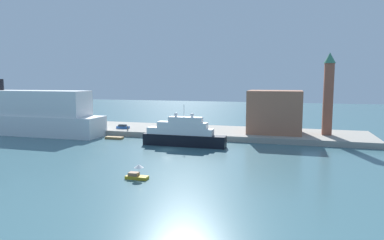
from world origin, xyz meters
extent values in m
plane|color=#3D6670|center=(0.00, 0.00, 0.00)|extent=(400.00, 400.00, 0.00)
cube|color=gray|center=(0.00, 27.43, 0.84)|extent=(110.00, 22.87, 1.67)
cube|color=black|center=(2.69, 6.34, 1.59)|extent=(23.20, 3.50, 3.17)
cube|color=white|center=(1.53, 6.34, 4.07)|extent=(18.56, 3.22, 1.81)
cube|color=white|center=(2.23, 6.34, 5.81)|extent=(13.92, 2.94, 1.67)
cube|color=white|center=(3.16, 6.34, 7.37)|extent=(9.28, 2.66, 1.45)
cylinder|color=silver|center=(2.69, 6.34, 9.80)|extent=(0.16, 0.16, 3.42)
sphere|color=white|center=(5.01, 6.34, 8.63)|extent=(1.08, 1.08, 1.08)
sphere|color=white|center=(0.37, 6.34, 8.63)|extent=(1.08, 1.08, 1.08)
cube|color=white|center=(-56.53, 11.73, 3.24)|extent=(58.88, 10.27, 6.47)
cube|color=white|center=(-56.53, 11.73, 10.56)|extent=(49.46, 9.25, 8.18)
cube|color=#B7991E|center=(3.87, -26.38, 0.29)|extent=(4.18, 1.70, 0.58)
cube|color=#8C6647|center=(3.24, -26.38, 0.89)|extent=(1.84, 1.36, 0.63)
cylinder|color=#B2B2B2|center=(4.29, -26.38, 1.36)|extent=(0.06, 0.06, 1.57)
cone|color=white|center=(4.29, -26.38, 2.46)|extent=(1.80, 1.80, 0.63)
cube|color=olive|center=(-21.47, 11.30, 0.34)|extent=(5.60, 1.95, 0.68)
cube|color=#9E664C|center=(25.91, 26.63, 8.26)|extent=(16.22, 12.50, 13.19)
cube|color=#93513D|center=(41.25, 26.97, 12.34)|extent=(2.65, 2.65, 21.33)
cone|color=#387A5B|center=(41.25, 26.97, 24.56)|extent=(3.45, 3.45, 3.12)
cube|color=#1E4C99|center=(-24.00, 22.03, 2.06)|extent=(4.22, 1.83, 0.77)
cube|color=#262D33|center=(-24.21, 22.03, 2.74)|extent=(2.53, 1.64, 0.59)
cylinder|color=#4C4C4C|center=(-20.20, 18.03, 2.37)|extent=(0.36, 0.36, 1.39)
sphere|color=tan|center=(-20.20, 18.03, 3.18)|extent=(0.24, 0.24, 0.24)
cylinder|color=black|center=(3.41, 16.82, 2.04)|extent=(0.37, 0.37, 0.74)
camera|label=1|loc=(30.78, -82.94, 18.20)|focal=32.26mm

